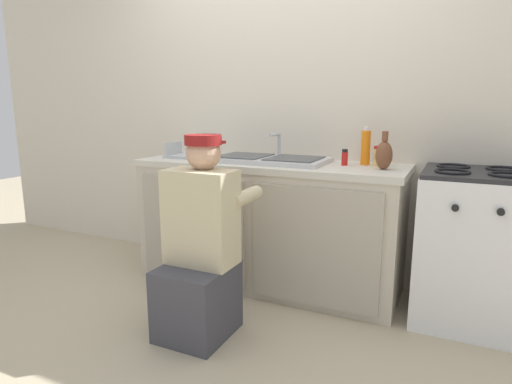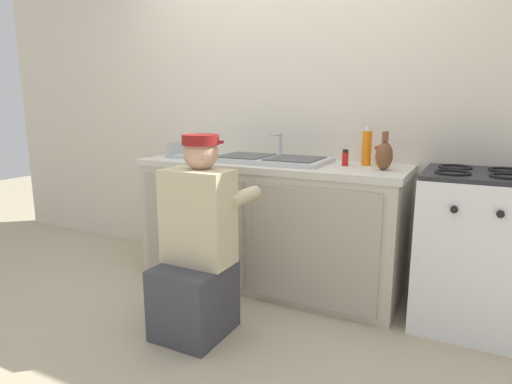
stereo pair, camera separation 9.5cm
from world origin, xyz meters
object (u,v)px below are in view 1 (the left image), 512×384
Objects in this scene: sink_double_basin at (269,159)px; vase_decorative at (384,155)px; condiment_jar at (379,156)px; plumber_person at (200,253)px; soap_bottle_orange at (366,147)px; spice_bottle_red at (345,158)px; dish_rack_tray at (187,154)px; stove_range at (471,247)px.

sink_double_basin is 0.78m from vase_decorative.
sink_double_basin is at bearing -171.77° from condiment_jar.
soap_bottle_orange is at bearing 53.32° from plumber_person.
condiment_jar reaches higher than spice_bottle_red.
condiment_jar is (0.78, 0.90, 0.48)m from plumber_person.
condiment_jar is at bearing 5.90° from dish_rack_tray.
dish_rack_tray is 1.42m from vase_decorative.
plumber_person reaches higher than condiment_jar.
vase_decorative is (-0.51, -0.03, 0.52)m from stove_range.
sink_double_basin is at bearing 179.90° from stove_range.
sink_double_basin is 0.52m from spice_bottle_red.
vase_decorative is (0.77, -0.03, 0.07)m from sink_double_basin.
spice_bottle_red reaches higher than stove_range.
stove_range is 3.25× the size of dish_rack_tray.
vase_decorative is (0.14, -0.17, -0.02)m from soap_bottle_orange.
stove_range is at bearing 1.03° from dish_rack_tray.
condiment_jar is (-0.56, 0.11, 0.49)m from stove_range.
soap_bottle_orange reaches higher than vase_decorative.
sink_double_basin reaches higher than stove_range.
stove_range is at bearing -11.43° from soap_bottle_orange.
soap_bottle_orange is at bearing 168.57° from stove_range.
vase_decorative is (0.83, 0.76, 0.51)m from plumber_person.
spice_bottle_red is at bearing 162.63° from vase_decorative.
dish_rack_tray is 1.29m from soap_bottle_orange.
plumber_person is 3.94× the size of dish_rack_tray.
spice_bottle_red is 0.27m from vase_decorative.
stove_range is 0.73m from vase_decorative.
condiment_jar is 0.56× the size of vase_decorative.
sink_double_basin reaches higher than dish_rack_tray.
stove_range is 1.99m from dish_rack_tray.
vase_decorative is (0.26, -0.08, 0.04)m from spice_bottle_red.
condiment_jar is 0.11m from soap_bottle_orange.
plumber_person is 1.27m from soap_bottle_orange.
stove_range is (1.29, -0.00, -0.45)m from sink_double_basin.
soap_bottle_orange reaches higher than stove_range.
plumber_person is 1.24m from vase_decorative.
sink_double_basin is 0.72× the size of plumber_person.
vase_decorative reaches higher than plumber_person.
plumber_person is (-1.35, -0.79, 0.01)m from stove_range.
condiment_jar is at bearing 109.64° from vase_decorative.
stove_range is 3.64× the size of soap_bottle_orange.
sink_double_basin is 0.91m from plumber_person.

